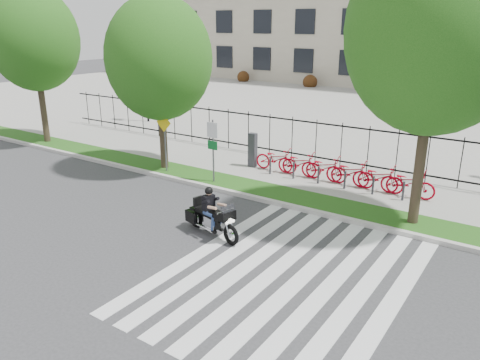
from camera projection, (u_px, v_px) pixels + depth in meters
The scene contains 15 objects.
ground at pixel (152, 231), 14.63m from camera, with size 120.00×120.00×0.00m, color #333335.
curb at pixel (228, 192), 17.83m from camera, with size 60.00×0.20×0.15m, color #B8B4AD.
grass_verge at pixel (240, 185), 18.49m from camera, with size 60.00×1.50×0.15m, color #1E5014.
sidewalk at pixel (272, 170), 20.45m from camera, with size 60.00×3.50×0.15m, color gray.
plaza at pixel (394, 111), 34.23m from camera, with size 80.00×34.00×0.10m, color gray.
crosswalk_stripes at pixel (288, 275), 12.07m from camera, with size 5.70×8.00×0.01m, color silver, non-canonical shape.
iron_fence at pixel (292, 138), 21.48m from camera, with size 30.00×0.06×2.00m, color black, non-canonical shape.
lamp_post_left at pixel (145, 73), 29.41m from camera, with size 1.06×0.70×4.25m.
street_tree_0 at pixel (34, 39), 23.46m from camera, with size 4.49×4.49×7.84m.
street_tree_1 at pixel (159, 59), 19.13m from camera, with size 4.41×4.41×7.19m.
street_tree_2 at pixel (437, 31), 13.08m from camera, with size 5.17×5.17×8.80m.
bike_share_station at pixel (335, 170), 18.46m from camera, with size 7.86×0.88×1.50m.
sign_pole_regulatory at pixel (213, 143), 18.23m from camera, with size 0.50×0.09×2.50m.
sign_pole_warning at pixel (165, 135), 19.58m from camera, with size 0.78×0.09×2.49m.
motorcycle_rider at pixel (212, 216), 14.16m from camera, with size 2.34×1.03×1.84m.
Camera 1 is at (9.79, -9.51, 6.18)m, focal length 35.00 mm.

